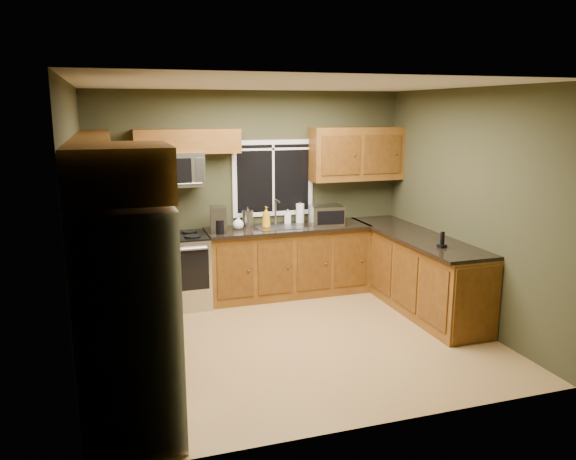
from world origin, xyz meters
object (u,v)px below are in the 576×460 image
coffee_maker (219,221)px  soap_bottle_b (288,216)px  toaster_oven (326,216)px  kettle (248,217)px  cordless_phone (442,243)px  microwave (172,169)px  refrigerator (128,323)px  soap_bottle_c (238,222)px  range (178,271)px  paper_towel_roll (300,213)px  soap_bottle_a (266,217)px

coffee_maker → soap_bottle_b: (1.01, 0.30, -0.06)m
toaster_oven → kettle: bearing=166.0°
toaster_oven → cordless_phone: 1.73m
soap_bottle_b → microwave: bearing=-176.5°
refrigerator → microwave: size_ratio=2.37×
coffee_maker → cordless_phone: bearing=-34.5°
soap_bottle_c → cordless_phone: 2.57m
range → paper_towel_roll: 1.82m
range → coffee_maker: coffee_maker is taller
range → microwave: 1.27m
coffee_maker → kettle: 0.50m
microwave → soap_bottle_b: 1.68m
paper_towel_roll → soap_bottle_a: paper_towel_roll is taller
toaster_oven → cordless_phone: bearing=-62.9°
toaster_oven → cordless_phone: size_ratio=2.55×
paper_towel_roll → soap_bottle_a: 0.56m
refrigerator → paper_towel_roll: size_ratio=6.26×
range → cordless_phone: (2.76, -1.61, 0.53)m
coffee_maker → soap_bottle_b: bearing=16.6°
paper_towel_roll → coffee_maker: bearing=-166.6°
microwave → paper_towel_roll: (1.70, 0.07, -0.66)m
range → soap_bottle_b: (1.53, 0.23, 0.56)m
soap_bottle_b → cordless_phone: bearing=-56.3°
microwave → cordless_phone: microwave is taller
kettle → soap_bottle_a: (0.21, -0.15, 0.02)m
kettle → soap_bottle_b: 0.57m
kettle → paper_towel_roll: 0.74m
paper_towel_roll → cordless_phone: bearing=-59.8°
soap_bottle_a → paper_towel_roll: bearing=18.8°
toaster_oven → coffee_maker: coffee_maker is taller
soap_bottle_a → microwave: bearing=174.8°
refrigerator → paper_towel_roll: bearing=51.3°
microwave → soap_bottle_b: (1.53, 0.09, -0.70)m
kettle → soap_bottle_c: size_ratio=1.50×
microwave → cordless_phone: (2.76, -1.75, -0.74)m
soap_bottle_c → refrigerator: bearing=-117.8°
toaster_oven → kettle: same height
toaster_oven → kettle: size_ratio=1.73×
soap_bottle_b → cordless_phone: size_ratio=1.03×
soap_bottle_b → soap_bottle_c: soap_bottle_b is taller
range → paper_towel_roll: (1.70, 0.21, 0.60)m
microwave → soap_bottle_b: size_ratio=4.09×
refrigerator → soap_bottle_a: refrigerator is taller
microwave → coffee_maker: 0.85m
toaster_oven → soap_bottle_a: bearing=172.8°
range → toaster_oven: size_ratio=2.04×
soap_bottle_b → paper_towel_roll: bearing=-6.7°
coffee_maker → cordless_phone: size_ratio=1.82×
coffee_maker → cordless_phone: 2.72m
paper_towel_roll → cordless_phone: (1.06, -1.82, -0.08)m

